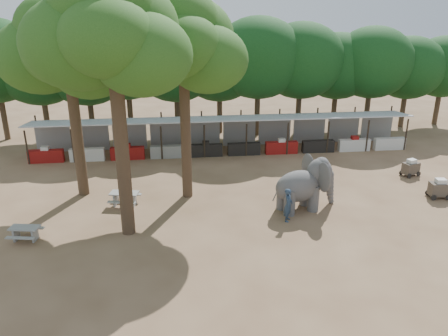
{
  "coord_description": "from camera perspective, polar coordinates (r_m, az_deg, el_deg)",
  "views": [
    {
      "loc": [
        -3.58,
        -17.15,
        10.35
      ],
      "look_at": [
        -1.0,
        5.0,
        2.0
      ],
      "focal_mm": 35.0,
      "sensor_mm": 36.0,
      "label": 1
    }
  ],
  "objects": [
    {
      "name": "ground",
      "position": [
        20.34,
        4.5,
        -10.12
      ],
      "size": [
        100.0,
        100.0,
        0.0
      ],
      "primitive_type": "plane",
      "color": "brown",
      "rests_on": "ground"
    },
    {
      "name": "yard_tree_center",
      "position": [
        19.54,
        -14.77,
        16.54
      ],
      "size": [
        7.1,
        6.9,
        12.04
      ],
      "color": "#332316",
      "rests_on": "ground"
    },
    {
      "name": "picnic_table_far",
      "position": [
        24.52,
        -12.85,
        -3.7
      ],
      "size": [
        1.79,
        1.67,
        0.77
      ],
      "rotation": [
        0.0,
        0.0,
        -0.21
      ],
      "color": "gray",
      "rests_on": "ground"
    },
    {
      "name": "handler",
      "position": [
        22.33,
        8.39,
        -4.8
      ],
      "size": [
        0.64,
        0.75,
        1.76
      ],
      "primitive_type": "imported",
      "rotation": [
        0.0,
        0.0,
        1.16
      ],
      "color": "#26384C",
      "rests_on": "ground"
    },
    {
      "name": "yard_tree_left",
      "position": [
        25.05,
        -20.09,
        14.42
      ],
      "size": [
        7.1,
        6.9,
        11.02
      ],
      "color": "#332316",
      "rests_on": "ground"
    },
    {
      "name": "cart_back",
      "position": [
        30.5,
        23.21,
        0.05
      ],
      "size": [
        1.31,
        1.07,
        1.11
      ],
      "rotation": [
        0.0,
        0.0,
        0.33
      ],
      "color": "#3C3229",
      "rests_on": "ground"
    },
    {
      "name": "elephant",
      "position": [
        23.62,
        10.61,
        -2.1
      ],
      "size": [
        3.78,
        2.78,
        2.8
      ],
      "rotation": [
        0.0,
        0.0,
        0.25
      ],
      "color": "#464343",
      "rests_on": "ground"
    },
    {
      "name": "cart_front",
      "position": [
        27.66,
        26.32,
        -2.42
      ],
      "size": [
        1.25,
        0.88,
        1.16
      ],
      "rotation": [
        0.0,
        0.0,
        -0.09
      ],
      "color": "#3C3229",
      "rests_on": "ground"
    },
    {
      "name": "yard_tree_back",
      "position": [
        23.41,
        -5.76,
        16.0
      ],
      "size": [
        7.1,
        6.9,
        11.36
      ],
      "color": "#332316",
      "rests_on": "ground"
    },
    {
      "name": "vendor_stalls",
      "position": [
        32.51,
        -0.05,
        4.15
      ],
      "size": [
        28.0,
        2.99,
        2.8
      ],
      "color": "#A8AAB0",
      "rests_on": "ground"
    },
    {
      "name": "picnic_table_near",
      "position": [
        22.56,
        -24.55,
        -7.55
      ],
      "size": [
        1.54,
        1.43,
        0.67
      ],
      "rotation": [
        0.0,
        0.0,
        -0.17
      ],
      "color": "gray",
      "rests_on": "ground"
    },
    {
      "name": "backdrop_trees",
      "position": [
        36.64,
        -1.01,
        12.94
      ],
      "size": [
        46.46,
        5.95,
        8.33
      ],
      "color": "#332316",
      "rests_on": "ground"
    }
  ]
}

